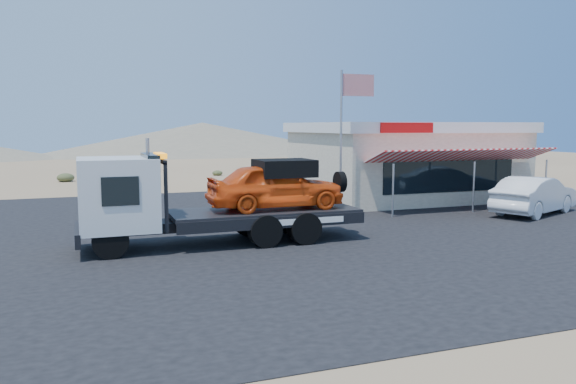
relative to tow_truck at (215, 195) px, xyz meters
name	(u,v)px	position (x,y,z in m)	size (l,w,h in m)	color
ground	(267,245)	(1.48, -0.76, -1.57)	(120.00, 120.00, 0.00)	#8B6F4F
asphalt_lot	(293,225)	(3.48, 2.24, -1.56)	(32.00, 24.00, 0.02)	black
tow_truck	(215,195)	(0.00, 0.00, 0.00)	(8.72, 2.58, 2.91)	black
white_sedan	(534,195)	(14.05, 1.20, -0.75)	(1.69, 4.85, 1.60)	silver
jerky_store	(403,160)	(11.97, 8.22, 0.42)	(10.40, 9.97, 3.90)	beige
flagpole	(346,125)	(6.41, 3.74, 2.20)	(1.55, 0.10, 6.00)	#99999E
distant_hills	(40,142)	(-8.30, 54.38, 0.32)	(126.00, 48.00, 4.20)	#726B59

